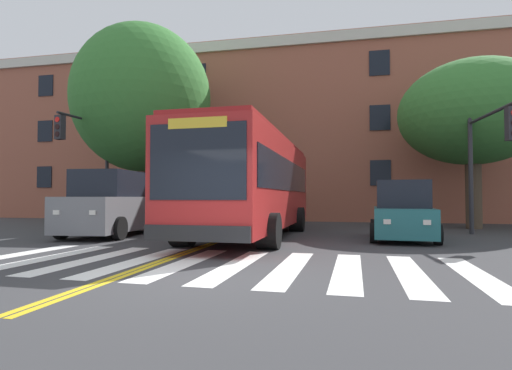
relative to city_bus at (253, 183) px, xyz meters
name	(u,v)px	position (x,y,z in m)	size (l,w,h in m)	color
ground_plane	(195,277)	(0.57, -7.19, -1.87)	(120.00, 120.00, 0.00)	#38383A
crosswalk	(210,264)	(0.39, -5.87, -1.87)	(10.57, 4.41, 0.01)	white
lane_line_yellow_inner	(271,222)	(-0.82, 8.13, -1.87)	(0.12, 36.00, 0.01)	gold
lane_line_yellow_outer	(274,222)	(-0.66, 8.13, -1.87)	(0.12, 36.00, 0.01)	gold
city_bus	(253,183)	(0.00, 0.00, 0.00)	(3.13, 10.80, 3.44)	#B22323
car_grey_near_lane	(112,205)	(-5.06, -0.74, -0.78)	(2.52, 4.81, 2.31)	slate
car_teal_far_lane	(402,213)	(4.96, -0.11, -1.00)	(2.21, 3.85, 1.91)	#236B70
traffic_light_near_corner	(488,147)	(7.90, 1.06, 1.19)	(0.50, 3.43, 4.51)	#28282D
traffic_light_far_corner	(88,149)	(-8.14, 2.23, 1.69)	(0.57, 3.17, 5.42)	#28282D
street_tree_curbside_large	(472,113)	(8.72, 5.42, 3.21)	(6.36, 6.64, 7.40)	#4C3D2D
street_tree_curbside_small	(142,99)	(-6.73, 4.52, 4.46)	(9.54, 9.52, 10.03)	brown
building_facade	(291,135)	(-0.20, 12.18, 3.58)	(39.98, 6.36, 10.89)	#9E5642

